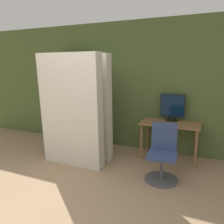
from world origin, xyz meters
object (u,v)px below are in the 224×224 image
(office_chair, at_px, (162,158))
(mattress_far, at_px, (82,107))
(bookshelf, at_px, (72,100))
(mattress_near, at_px, (71,111))
(monitor, at_px, (172,107))

(office_chair, xyz_separation_m, mattress_far, (-1.61, 0.28, 0.65))
(bookshelf, relative_size, mattress_far, 1.03)
(mattress_near, height_order, mattress_far, same)
(office_chair, height_order, mattress_far, mattress_far)
(mattress_near, xyz_separation_m, mattress_far, (0.00, 0.38, -0.00))
(monitor, height_order, mattress_near, mattress_near)
(mattress_near, relative_size, mattress_far, 1.00)
(mattress_far, bearing_deg, office_chair, -9.90)
(monitor, xyz_separation_m, mattress_near, (-1.58, -1.14, 0.01))
(mattress_near, bearing_deg, office_chair, 3.58)
(bookshelf, bearing_deg, monitor, -0.05)
(monitor, bearing_deg, office_chair, -88.35)
(mattress_near, bearing_deg, mattress_far, 90.00)
(bookshelf, bearing_deg, mattress_near, -56.80)
(bookshelf, xyz_separation_m, mattress_far, (0.75, -0.76, -0.00))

